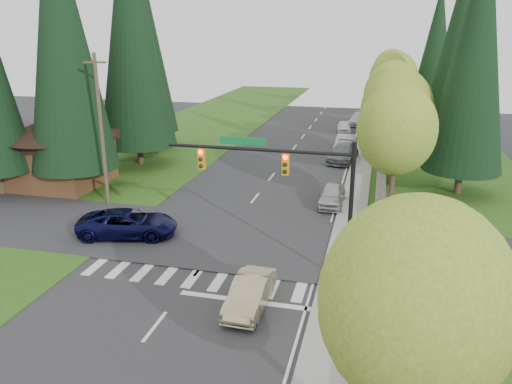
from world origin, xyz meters
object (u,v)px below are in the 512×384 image
at_px(suv_navy, 128,223).
at_px(parked_car_e, 359,119).
at_px(parked_car_c, 345,144).
at_px(parked_car_d, 344,127).
at_px(parked_car_b, 343,153).
at_px(parked_car_a, 332,195).
at_px(sedan_champagne, 250,293).

relative_size(suv_navy, parked_car_e, 1.11).
relative_size(parked_car_c, parked_car_d, 1.27).
height_order(parked_car_b, parked_car_e, parked_car_b).
bearing_deg(parked_car_d, parked_car_a, -93.21).
bearing_deg(suv_navy, parked_car_a, -66.81).
xyz_separation_m(parked_car_c, parked_car_e, (0.56, 14.86, -0.05)).
xyz_separation_m(suv_navy, parked_car_a, (10.84, 8.19, -0.08)).
relative_size(parked_car_c, parked_car_e, 0.94).
distance_m(parked_car_a, parked_car_d, 25.69).
bearing_deg(suv_navy, parked_car_d, -29.76).
relative_size(sedan_champagne, parked_car_d, 1.09).
relative_size(sedan_champagne, parked_car_c, 0.86).
bearing_deg(sedan_champagne, parked_car_b, 86.95).
distance_m(parked_car_b, parked_car_d, 13.56).
bearing_deg(suv_navy, parked_car_e, -29.68).
height_order(sedan_champagne, parked_car_e, parked_car_e).
xyz_separation_m(parked_car_a, parked_car_b, (-0.24, 12.14, 0.08)).
xyz_separation_m(suv_navy, parked_car_d, (9.62, 33.85, -0.14)).
height_order(parked_car_a, parked_car_e, parked_car_e).
relative_size(parked_car_b, parked_car_e, 1.05).
height_order(suv_navy, parked_car_d, suv_navy).
xyz_separation_m(sedan_champagne, parked_car_b, (1.84, 26.12, 0.10)).
relative_size(parked_car_d, parked_car_e, 0.74).
distance_m(sedan_champagne, parked_car_d, 39.65).
relative_size(parked_car_a, parked_car_d, 1.09).
xyz_separation_m(sedan_champagne, suv_navy, (-8.77, 5.79, 0.10)).
relative_size(sedan_champagne, parked_car_e, 0.81).
bearing_deg(parked_car_d, parked_car_c, -91.00).
height_order(sedan_champagne, parked_car_b, parked_car_b).
bearing_deg(parked_car_a, parked_car_c, 91.43).
relative_size(suv_navy, parked_car_b, 1.05).
bearing_deg(parked_car_c, suv_navy, -111.01).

